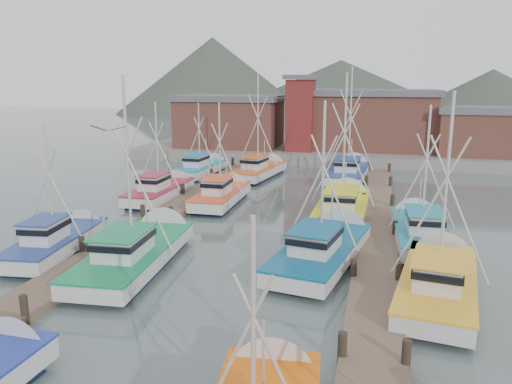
% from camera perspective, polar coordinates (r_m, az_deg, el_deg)
% --- Properties ---
extents(ground, '(260.00, 260.00, 0.00)m').
position_cam_1_polar(ground, '(26.53, -1.90, -7.56)').
color(ground, '#43514E').
rests_on(ground, ground).
extents(dock_left, '(2.30, 46.00, 1.50)m').
position_cam_1_polar(dock_left, '(32.47, -11.94, -3.63)').
color(dock_left, brown).
rests_on(dock_left, ground).
extents(dock_right, '(2.30, 46.00, 1.50)m').
position_cam_1_polar(dock_right, '(29.40, 13.62, -5.44)').
color(dock_right, brown).
rests_on(dock_right, ground).
extents(quay, '(44.00, 16.00, 1.20)m').
position_cam_1_polar(quay, '(61.93, 7.41, 4.60)').
color(quay, gray).
rests_on(quay, ground).
extents(shed_left, '(12.72, 8.48, 6.20)m').
position_cam_1_polar(shed_left, '(61.77, -3.00, 8.16)').
color(shed_left, '#582E27').
rests_on(shed_left, quay).
extents(shed_center, '(14.84, 9.54, 6.90)m').
position_cam_1_polar(shed_center, '(61.12, 13.17, 8.13)').
color(shed_center, '#582E27').
rests_on(shed_center, quay).
extents(shed_right, '(8.48, 6.36, 5.20)m').
position_cam_1_polar(shed_right, '(59.09, 23.86, 6.41)').
color(shed_right, '#582E27').
rests_on(shed_right, quay).
extents(lookout_tower, '(3.60, 3.60, 8.50)m').
position_cam_1_polar(lookout_tower, '(57.74, 5.09, 9.02)').
color(lookout_tower, maroon).
rests_on(lookout_tower, quay).
extents(distant_hills, '(175.00, 140.00, 42.00)m').
position_cam_1_polar(distant_hills, '(148.12, 6.27, 9.04)').
color(distant_hills, '#3D473B').
rests_on(distant_hills, ground).
extents(boat_4, '(4.20, 10.44, 10.38)m').
position_cam_1_polar(boat_4, '(26.18, -13.18, -6.59)').
color(boat_4, black).
rests_on(boat_4, ground).
extents(boat_5, '(4.75, 10.30, 9.14)m').
position_cam_1_polar(boat_5, '(26.15, 7.89, -6.40)').
color(boat_5, black).
rests_on(boat_5, ground).
extents(boat_6, '(3.38, 8.37, 7.75)m').
position_cam_1_polar(boat_6, '(29.19, -21.43, -5.15)').
color(boat_6, black).
rests_on(boat_6, ground).
extents(boat_7, '(4.28, 9.69, 9.61)m').
position_cam_1_polar(boat_7, '(23.41, 20.16, -9.40)').
color(boat_7, black).
rests_on(boat_7, ground).
extents(boat_8, '(3.34, 8.57, 8.30)m').
position_cam_1_polar(boat_8, '(37.99, -3.79, -0.28)').
color(boat_8, black).
rests_on(boat_8, ground).
extents(boat_9, '(4.27, 10.19, 10.60)m').
position_cam_1_polar(boat_9, '(34.80, 9.92, -1.63)').
color(boat_9, black).
rests_on(boat_9, ground).
extents(boat_10, '(3.44, 8.66, 8.30)m').
position_cam_1_polar(boat_10, '(40.01, -10.62, 0.20)').
color(boat_10, black).
rests_on(boat_10, ground).
extents(boat_11, '(3.57, 9.20, 8.68)m').
position_cam_1_polar(boat_11, '(30.45, 18.21, -4.18)').
color(boat_11, black).
rests_on(boat_11, ground).
extents(boat_12, '(4.16, 9.38, 10.63)m').
position_cam_1_polar(boat_12, '(48.26, 0.54, 2.54)').
color(boat_12, black).
rests_on(boat_12, ground).
extents(boat_13, '(4.54, 10.38, 11.36)m').
position_cam_1_polar(boat_13, '(48.11, 10.60, 2.30)').
color(boat_13, black).
rests_on(boat_13, ground).
extents(boat_14, '(3.31, 8.73, 7.76)m').
position_cam_1_polar(boat_14, '(49.60, -6.10, 2.74)').
color(boat_14, black).
rests_on(boat_14, ground).
extents(gull_near, '(1.55, 0.64, 0.24)m').
position_cam_1_polar(gull_near, '(19.37, -16.56, 6.93)').
color(gull_near, gray).
rests_on(gull_near, ground).
extents(gull_far, '(1.55, 0.65, 0.24)m').
position_cam_1_polar(gull_far, '(27.07, 2.81, 10.74)').
color(gull_far, gray).
rests_on(gull_far, ground).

